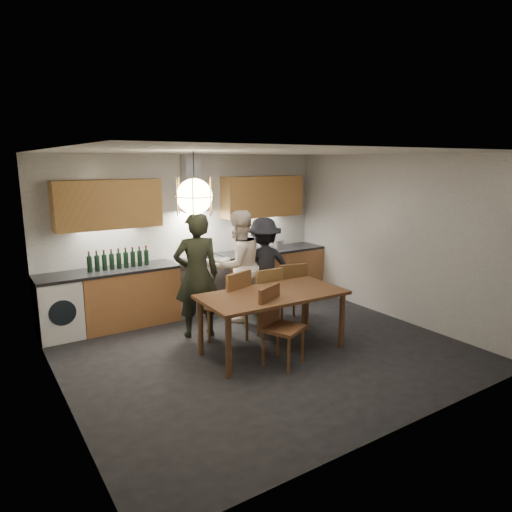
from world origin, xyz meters
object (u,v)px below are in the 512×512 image
dining_table (273,300)px  chair_back_left (233,302)px  person_left (197,275)px  person_mid (238,266)px  person_right (264,267)px  stock_pot (278,244)px  mixing_bowl (247,251)px  chair_front (277,320)px  wine_bottles (119,259)px

dining_table → chair_back_left: chair_back_left is taller
person_left → person_mid: 0.89m
dining_table → person_right: person_right is taller
chair_back_left → person_right: size_ratio=0.64×
dining_table → stock_pot: size_ratio=9.29×
stock_pot → dining_table: bearing=-127.3°
mixing_bowl → chair_front: bearing=-113.4°
dining_table → mixing_bowl: size_ratio=5.98×
chair_back_left → stock_pot: (1.87, 1.54, 0.38)m
dining_table → person_mid: 1.34m
dining_table → person_mid: bearing=80.4°
person_left → stock_pot: (2.15, 1.01, 0.07)m
chair_front → mixing_bowl: 2.52m
chair_back_left → person_mid: 1.02m
dining_table → stock_pot: bearing=54.3°
wine_bottles → chair_back_left: bearing=-55.2°
person_left → person_right: 1.36m
dining_table → mixing_bowl: (0.82, 1.95, 0.23)m
chair_back_left → person_mid: person_mid is taller
chair_back_left → person_mid: (0.57, 0.79, 0.28)m
person_right → mixing_bowl: person_right is taller
person_mid → mixing_bowl: person_mid is taller
person_right → person_left: bearing=25.8°
person_left → mixing_bowl: size_ratio=5.59×
mixing_bowl → wine_bottles: 2.21m
person_mid → person_right: size_ratio=1.09×
chair_front → person_left: 1.47m
dining_table → chair_front: 0.40m
chair_back_left → mixing_bowl: bearing=-145.6°
chair_back_left → chair_front: bearing=81.9°
chair_back_left → person_mid: bearing=-143.0°
dining_table → person_right: 1.51m
stock_pot → chair_front: bearing=-126.0°
person_right → wine_bottles: (-2.12, 0.75, 0.25)m
chair_back_left → person_right: person_right is taller
person_right → stock_pot: person_right is taller
chair_front → dining_table: bearing=38.8°
stock_pot → wine_bottles: wine_bottles is taller
person_right → wine_bottles: bearing=-5.2°
stock_pot → person_right: bearing=-138.0°
person_mid → stock_pot: bearing=-158.2°
chair_back_left → chair_front: 0.86m
person_left → stock_pot: person_left is taller
person_mid → stock_pot: size_ratio=8.45×
person_left → mixing_bowl: 1.68m
chair_back_left → wine_bottles: (-1.08, 1.55, 0.46)m
person_mid → stock_pot: (1.31, 0.75, 0.10)m
stock_pot → chair_back_left: bearing=-140.5°
chair_back_left → mixing_bowl: size_ratio=3.20×
chair_front → stock_pot: (1.73, 2.39, 0.41)m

